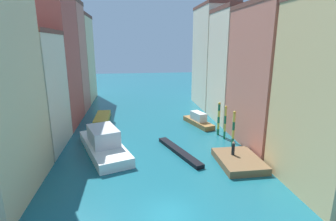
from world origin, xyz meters
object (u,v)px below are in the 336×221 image
at_px(mooring_pole_1, 225,122).
at_px(motorboat_1, 198,120).
at_px(vaporetto_white, 104,143).
at_px(waterfront_dock, 239,161).
at_px(gondola_black, 179,151).
at_px(mooring_pole_2, 219,118).
at_px(person_on_dock, 233,149).
at_px(mooring_pole_0, 233,129).
at_px(motorboat_0, 102,118).

relative_size(mooring_pole_1, motorboat_1, 0.66).
distance_m(mooring_pole_1, vaporetto_white, 16.57).
height_order(waterfront_dock, gondola_black, waterfront_dock).
distance_m(mooring_pole_1, mooring_pole_2, 1.78).
bearing_deg(person_on_dock, mooring_pole_1, 77.33).
distance_m(mooring_pole_0, vaporetto_white, 16.54).
bearing_deg(mooring_pole_0, mooring_pole_1, 92.44).
bearing_deg(motorboat_1, vaporetto_white, -147.77).
height_order(mooring_pole_0, motorboat_1, mooring_pole_0).
bearing_deg(gondola_black, motorboat_1, 64.18).
relative_size(gondola_black, motorboat_0, 1.21).
height_order(mooring_pole_1, motorboat_1, mooring_pole_1).
distance_m(waterfront_dock, mooring_pole_2, 9.83).
relative_size(waterfront_dock, motorboat_1, 0.84).
relative_size(motorboat_0, motorboat_1, 1.05).
xyz_separation_m(vaporetto_white, gondola_black, (9.13, -1.78, -0.90)).
distance_m(person_on_dock, motorboat_0, 24.99).
bearing_deg(mooring_pole_0, person_on_dock, -111.72).
height_order(mooring_pole_1, mooring_pole_2, mooring_pole_2).
distance_m(waterfront_dock, motorboat_0, 25.86).
relative_size(mooring_pole_1, vaporetto_white, 0.39).
bearing_deg(mooring_pole_2, vaporetto_white, -166.04).
distance_m(mooring_pole_2, vaporetto_white, 16.58).
height_order(mooring_pole_0, motorboat_0, mooring_pole_0).
height_order(vaporetto_white, motorboat_0, vaporetto_white).
xyz_separation_m(mooring_pole_1, gondola_black, (-7.24, -4.02, -2.20)).
relative_size(gondola_black, motorboat_1, 1.27).
distance_m(waterfront_dock, mooring_pole_0, 5.61).
xyz_separation_m(person_on_dock, motorboat_0, (-16.41, 18.81, -1.08)).
bearing_deg(mooring_pole_0, motorboat_0, 141.13).
bearing_deg(motorboat_0, mooring_pole_0, -38.87).
distance_m(waterfront_dock, motorboat_1, 14.66).
relative_size(person_on_dock, mooring_pole_2, 0.32).
xyz_separation_m(vaporetto_white, motorboat_0, (-1.61, 14.08, -0.72)).
distance_m(vaporetto_white, motorboat_1, 17.00).
xyz_separation_m(mooring_pole_1, vaporetto_white, (-16.37, -2.24, -1.30)).
distance_m(waterfront_dock, mooring_pole_1, 8.16).
bearing_deg(vaporetto_white, waterfront_dock, -20.13).
height_order(person_on_dock, mooring_pole_1, mooring_pole_1).
distance_m(mooring_pole_0, motorboat_1, 9.94).
bearing_deg(mooring_pole_2, mooring_pole_0, -84.27).
xyz_separation_m(waterfront_dock, person_on_dock, (-0.40, 0.84, 1.12)).
distance_m(person_on_dock, mooring_pole_2, 8.87).
bearing_deg(person_on_dock, vaporetto_white, 162.26).
bearing_deg(mooring_pole_2, gondola_black, -140.15).
relative_size(mooring_pole_2, motorboat_1, 0.68).
height_order(waterfront_dock, mooring_pole_1, mooring_pole_1).
distance_m(person_on_dock, motorboat_1, 13.82).
bearing_deg(mooring_pole_1, waterfront_dock, -98.50).
relative_size(person_on_dock, gondola_black, 0.17).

